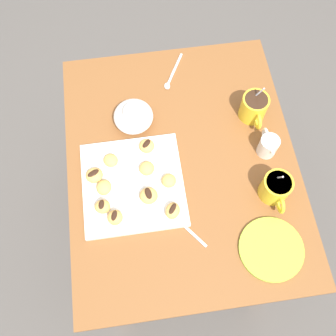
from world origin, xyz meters
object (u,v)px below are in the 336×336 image
object	(u,v)px
cream_pitcher_white	(268,146)
beignet_8	(147,146)
beignet_5	(111,160)
coffee_mug_yellow_right	(276,188)
beignet_4	(149,196)
ice_cream_bowl	(133,115)
saucer_lime_left	(271,249)
coffee_mug_yellow_left	(254,107)
beignet_6	(173,211)
dining_table	(181,180)
beignet_7	(169,181)
beignet_2	(115,217)
beignet_1	(94,175)
beignet_9	(102,207)
pastry_plate_square	(133,184)
beignet_0	(104,187)
beignet_3	(147,168)

from	to	relation	value
cream_pitcher_white	beignet_8	xyz separation A→B (m)	(-0.06, -0.38, -0.01)
cream_pitcher_white	beignet_5	distance (m)	0.50
coffee_mug_yellow_right	beignet_4	world-z (taller)	coffee_mug_yellow_right
cream_pitcher_white	ice_cream_bowl	distance (m)	0.44
saucer_lime_left	beignet_8	size ratio (longest dim) A/B	3.85
coffee_mug_yellow_left	beignet_6	xyz separation A→B (m)	(0.30, -0.31, -0.02)
dining_table	beignet_7	xyz separation A→B (m)	(0.07, -0.05, 0.19)
dining_table	beignet_2	xyz separation A→B (m)	(0.16, -0.22, 0.19)
ice_cream_bowl	beignet_4	bearing A→B (deg)	3.36
beignet_1	beignet_8	size ratio (longest dim) A/B	1.08
beignet_4	beignet_7	size ratio (longest dim) A/B	1.21
beignet_2	beignet_9	bearing A→B (deg)	-138.39
beignet_7	dining_table	bearing A→B (deg)	142.47
beignet_7	pastry_plate_square	bearing A→B (deg)	-96.09
ice_cream_bowl	beignet_2	distance (m)	0.34
pastry_plate_square	beignet_9	bearing A→B (deg)	-54.79
saucer_lime_left	beignet_9	size ratio (longest dim) A/B	4.00
ice_cream_bowl	beignet_2	bearing A→B (deg)	-15.02
saucer_lime_left	beignet_0	size ratio (longest dim) A/B	3.83
beignet_2	beignet_8	size ratio (longest dim) A/B	0.92
beignet_2	beignet_3	world-z (taller)	beignet_2
cream_pitcher_white	beignet_9	world-z (taller)	cream_pitcher_white
beignet_1	beignet_8	world-z (taller)	beignet_1
beignet_5	beignet_7	bearing A→B (deg)	61.30
pastry_plate_square	ice_cream_bowl	xyz separation A→B (m)	(-0.23, 0.03, 0.03)
pastry_plate_square	coffee_mug_yellow_left	bearing A→B (deg)	115.00
beignet_5	beignet_8	size ratio (longest dim) A/B	0.95
pastry_plate_square	beignet_7	world-z (taller)	beignet_7
ice_cream_bowl	beignet_9	world-z (taller)	ice_cream_bowl
coffee_mug_yellow_left	beignet_4	size ratio (longest dim) A/B	2.55
saucer_lime_left	beignet_5	world-z (taller)	beignet_5
ice_cream_bowl	beignet_2	size ratio (longest dim) A/B	2.87
cream_pitcher_white	beignet_6	xyz separation A→B (m)	(0.16, -0.33, -0.01)
pastry_plate_square	beignet_2	xyz separation A→B (m)	(0.11, -0.06, 0.03)
saucer_lime_left	beignet_8	bearing A→B (deg)	-139.33
beignet_4	ice_cream_bowl	bearing A→B (deg)	-176.64
ice_cream_bowl	beignet_1	distance (m)	0.23
beignet_4	coffee_mug_yellow_right	bearing A→B (deg)	84.84
beignet_6	beignet_8	size ratio (longest dim) A/B	1.04
pastry_plate_square	cream_pitcher_white	xyz separation A→B (m)	(-0.06, 0.44, 0.03)
dining_table	coffee_mug_yellow_right	size ratio (longest dim) A/B	6.72
dining_table	beignet_1	bearing A→B (deg)	-85.88
beignet_3	coffee_mug_yellow_right	bearing A→B (deg)	71.50
saucer_lime_left	coffee_mug_yellow_right	bearing A→B (deg)	164.77
dining_table	ice_cream_bowl	world-z (taller)	ice_cream_bowl
beignet_2	dining_table	bearing A→B (deg)	125.92
dining_table	beignet_3	size ratio (longest dim) A/B	19.09
beignet_1	coffee_mug_yellow_left	bearing A→B (deg)	106.57
beignet_1	saucer_lime_left	bearing A→B (deg)	59.14
coffee_mug_yellow_left	saucer_lime_left	world-z (taller)	coffee_mug_yellow_left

